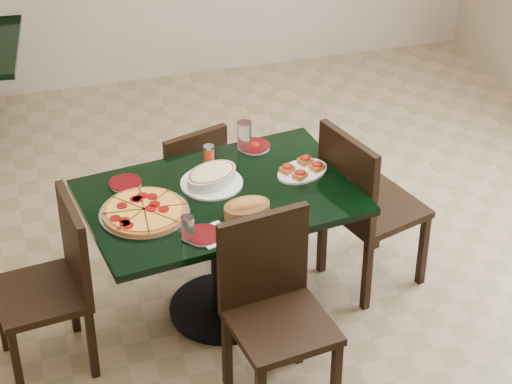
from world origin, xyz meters
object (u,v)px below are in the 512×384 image
object	(u,v)px
main_table	(221,224)
bread_basket	(247,208)
bruschetta_platter	(302,169)
chair_left	(56,278)
chair_right	(363,201)
chair_near	(273,301)
chair_far	(189,182)
lasagna_casserole	(211,176)
pepperoni_pizza	(144,211)

from	to	relation	value
main_table	bread_basket	bearing A→B (deg)	-77.17
bread_basket	bruschetta_platter	bearing A→B (deg)	31.07
chair_left	chair_right	bearing A→B (deg)	88.69
main_table	chair_near	bearing A→B (deg)	-89.24
chair_far	lasagna_casserole	xyz separation A→B (m)	(0.02, -0.51, 0.35)
chair_right	chair_near	bearing A→B (deg)	115.52
chair_left	pepperoni_pizza	xyz separation A→B (m)	(0.46, 0.07, 0.26)
pepperoni_pizza	chair_far	bearing A→B (deg)	62.60
lasagna_casserole	chair_left	bearing A→B (deg)	168.30
lasagna_casserole	main_table	bearing A→B (deg)	-106.67
main_table	bruschetta_platter	size ratio (longest dim) A/B	4.22
chair_far	chair_near	size ratio (longest dim) A/B	0.85
bruschetta_platter	chair_near	bearing A→B (deg)	-140.40
chair_far	chair_right	size ratio (longest dim) A/B	0.83
lasagna_casserole	bruschetta_platter	xyz separation A→B (m)	(0.47, -0.02, -0.02)
lasagna_casserole	bread_basket	world-z (taller)	bread_basket
chair_left	pepperoni_pizza	distance (m)	0.53
chair_right	bruschetta_platter	xyz separation A→B (m)	(-0.33, 0.04, 0.23)
pepperoni_pizza	main_table	bearing A→B (deg)	10.62
chair_left	bread_basket	bearing A→B (deg)	78.22
bruschetta_platter	pepperoni_pizza	bearing A→B (deg)	167.01
pepperoni_pizza	lasagna_casserole	distance (m)	0.41
chair_near	lasagna_casserole	world-z (taller)	chair_near
chair_near	chair_far	bearing A→B (deg)	87.33
lasagna_casserole	chair_far	bearing A→B (deg)	64.02
bread_basket	bruschetta_platter	world-z (taller)	bread_basket
chair_near	lasagna_casserole	distance (m)	0.77
lasagna_casserole	bruschetta_platter	bearing A→B (deg)	-30.38
main_table	chair_right	distance (m)	0.78
chair_near	chair_right	distance (m)	0.94
main_table	lasagna_casserole	bearing A→B (deg)	93.18
bruschetta_platter	lasagna_casserole	bearing A→B (deg)	154.34
pepperoni_pizza	bruschetta_platter	distance (m)	0.86
chair_far	chair_left	world-z (taller)	chair_left
chair_far	bread_basket	bearing A→B (deg)	81.03
main_table	chair_near	size ratio (longest dim) A/B	1.51
bread_basket	chair_left	bearing A→B (deg)	168.87
chair_far	chair_near	xyz separation A→B (m)	(0.13, -1.23, 0.09)
chair_near	chair_left	bearing A→B (deg)	144.58
chair_right	lasagna_casserole	bearing A→B (deg)	67.42
lasagna_casserole	bread_basket	xyz separation A→B (m)	(0.10, -0.31, -0.01)
chair_far	chair_left	bearing A→B (deg)	25.76
chair_right	lasagna_casserole	xyz separation A→B (m)	(-0.80, 0.06, 0.25)
chair_far	chair_right	bearing A→B (deg)	127.71
lasagna_casserole	bruschetta_platter	world-z (taller)	lasagna_casserole
chair_left	bread_basket	size ratio (longest dim) A/B	3.70
bread_basket	bruschetta_platter	distance (m)	0.47
bread_basket	chair_right	bearing A→B (deg)	12.57
chair_right	main_table	bearing A→B (deg)	74.59
chair_near	main_table	bearing A→B (deg)	89.99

